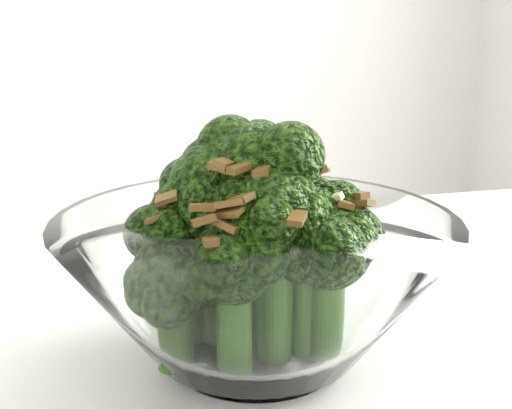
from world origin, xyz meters
name	(u,v)px	position (x,y,z in m)	size (l,w,h in m)	color
broccoli_dish	(256,271)	(0.14, -0.02, 0.81)	(0.25, 0.25, 0.16)	white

